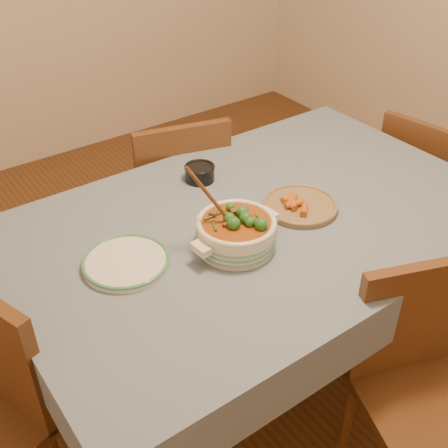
% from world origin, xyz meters
% --- Properties ---
extents(floor, '(4.50, 4.50, 0.00)m').
position_xyz_m(floor, '(0.00, 0.00, 0.00)').
color(floor, '#4D3116').
rests_on(floor, ground).
extents(dining_table, '(1.68, 1.08, 0.76)m').
position_xyz_m(dining_table, '(0.00, 0.00, 0.66)').
color(dining_table, brown).
rests_on(dining_table, floor).
extents(stew_casserole, '(0.31, 0.26, 0.29)m').
position_xyz_m(stew_casserole, '(-0.16, -0.08, 0.82)').
color(stew_casserole, '#EFE5C8').
rests_on(stew_casserole, dining_table).
extents(white_plate, '(0.31, 0.31, 0.02)m').
position_xyz_m(white_plate, '(-0.48, 0.04, 0.77)').
color(white_plate, silver).
rests_on(white_plate, dining_table).
extents(condiment_bowl, '(0.14, 0.14, 0.06)m').
position_xyz_m(condiment_bowl, '(-0.02, 0.32, 0.79)').
color(condiment_bowl, black).
rests_on(condiment_bowl, dining_table).
extents(fried_plate, '(0.28, 0.28, 0.04)m').
position_xyz_m(fried_plate, '(0.15, -0.04, 0.77)').
color(fried_plate, olive).
rests_on(fried_plate, dining_table).
extents(chair_far, '(0.50, 0.50, 0.87)m').
position_xyz_m(chair_far, '(0.07, 0.65, 0.49)').
color(chair_far, '#5A331B').
rests_on(chair_far, floor).
extents(chair_near, '(0.50, 0.50, 0.84)m').
position_xyz_m(chair_near, '(0.13, -0.64, 0.48)').
color(chair_near, '#5A331B').
rests_on(chair_near, floor).
extents(chair_right, '(0.44, 0.44, 0.81)m').
position_xyz_m(chair_right, '(1.04, 0.08, 0.46)').
color(chair_right, '#5A331B').
rests_on(chair_right, floor).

